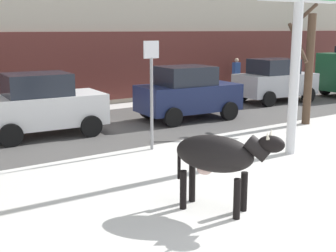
# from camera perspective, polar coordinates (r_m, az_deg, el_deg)

# --- Properties ---
(ground_plane) EXTENTS (120.00, 120.00, 0.00)m
(ground_plane) POSITION_cam_1_polar(r_m,az_deg,el_deg) (7.65, 18.85, -12.55)
(ground_plane) COLOR silver
(road_strip) EXTENTS (60.00, 5.60, 0.01)m
(road_strip) POSITION_cam_1_polar(r_m,az_deg,el_deg) (14.46, -10.39, -0.47)
(road_strip) COLOR #514F4C
(road_strip) RESTS_ON ground
(cow_black) EXTENTS (1.28, 1.86, 1.54)m
(cow_black) POSITION_cam_1_polar(r_m,az_deg,el_deg) (7.78, 6.33, -3.74)
(cow_black) COLOR black
(cow_black) RESTS_ON ground
(car_white_hatchback) EXTENTS (3.62, 2.13, 1.86)m
(car_white_hatchback) POSITION_cam_1_polar(r_m,az_deg,el_deg) (13.79, -15.59, 2.58)
(car_white_hatchback) COLOR white
(car_white_hatchback) RESTS_ON ground
(car_navy_hatchback) EXTENTS (3.62, 2.13, 1.86)m
(car_navy_hatchback) POSITION_cam_1_polar(r_m,az_deg,el_deg) (15.77, 2.49, 4.17)
(car_navy_hatchback) COLOR #19234C
(car_navy_hatchback) RESTS_ON ground
(car_silver_hatchback) EXTENTS (3.62, 2.13, 1.86)m
(car_silver_hatchback) POSITION_cam_1_polar(r_m,az_deg,el_deg) (20.16, 13.32, 5.60)
(car_silver_hatchback) COLOR #B7BABF
(car_silver_hatchback) RESTS_ON ground
(pedestrian_near_billboard) EXTENTS (0.36, 0.24, 1.73)m
(pedestrian_near_billboard) POSITION_cam_1_polar(r_m,az_deg,el_deg) (22.40, 8.58, 6.29)
(pedestrian_near_billboard) COLOR #282833
(pedestrian_near_billboard) RESTS_ON ground
(bare_tree_left_lot) EXTENTS (1.38, 1.17, 4.47)m
(bare_tree_left_lot) POSITION_cam_1_polar(r_m,az_deg,el_deg) (15.57, 17.07, 7.95)
(bare_tree_left_lot) COLOR #4C3828
(bare_tree_left_lot) RESTS_ON ground
(street_sign) EXTENTS (0.44, 0.08, 2.82)m
(street_sign) POSITION_cam_1_polar(r_m,az_deg,el_deg) (11.66, -2.09, 5.02)
(street_sign) COLOR gray
(street_sign) RESTS_ON ground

